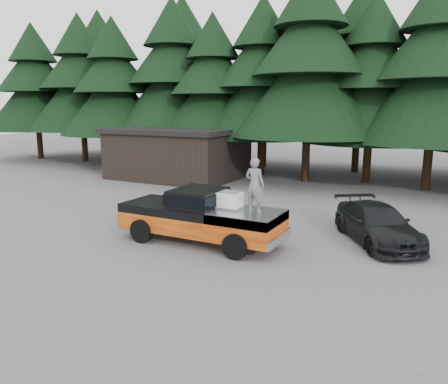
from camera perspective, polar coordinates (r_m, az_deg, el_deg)
The scene contains 8 objects.
ground at distance 15.03m, azimuth -2.64°, elevation -7.30°, with size 120.00×120.00×0.00m, color #505153.
pickup_truck at distance 15.44m, azimuth -3.04°, elevation -4.21°, with size 6.00×2.04×1.33m, color orange, non-canonical shape.
truck_cab at distance 15.26m, azimuth -3.40°, elevation -0.69°, with size 1.66×1.90×0.59m, color black.
air_compressor at distance 14.83m, azimuth 0.78°, elevation -1.15°, with size 0.77×0.64×0.53m, color white.
man_on_bed at distance 14.28m, azimuth 4.03°, elevation 0.96°, with size 0.66×0.43×1.80m, color slate.
parked_car at distance 16.36m, azimuth 19.37°, elevation -3.95°, with size 1.88×4.61×1.34m, color black.
utility_building at distance 29.37m, azimuth -6.00°, elevation 5.13°, with size 8.40×6.40×3.30m.
treeline at distance 30.39m, azimuth 15.33°, elevation 16.45°, with size 60.15×16.05×17.50m.
Camera 1 is at (7.24, -12.27, 4.79)m, focal length 35.00 mm.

